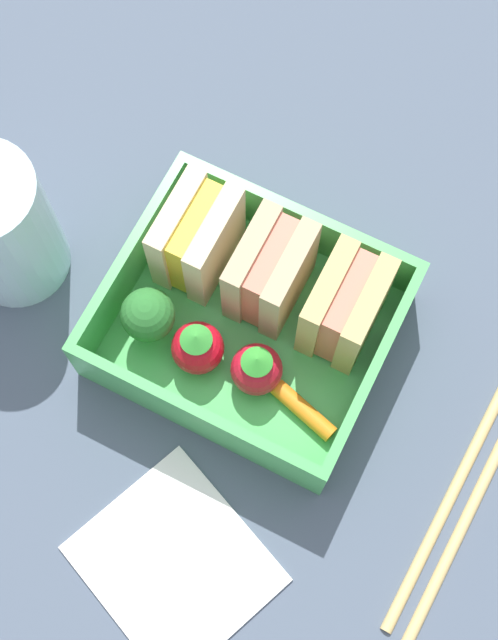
# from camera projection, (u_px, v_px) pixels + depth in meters

# --- Properties ---
(ground_plane) EXTENTS (1.20, 1.20, 0.02)m
(ground_plane) POSITION_uv_depth(u_px,v_px,m) (249.00, 339.00, 0.56)
(ground_plane) COLOR #485566
(bento_tray) EXTENTS (0.16, 0.14, 0.01)m
(bento_tray) POSITION_uv_depth(u_px,v_px,m) (249.00, 331.00, 0.55)
(bento_tray) COLOR #44AA53
(bento_tray) RESTS_ON ground_plane
(bento_rim) EXTENTS (0.16, 0.14, 0.04)m
(bento_rim) POSITION_uv_depth(u_px,v_px,m) (249.00, 317.00, 0.52)
(bento_rim) COLOR #44AA53
(bento_rim) RESTS_ON bento_tray
(sandwich_left) EXTENTS (0.04, 0.06, 0.06)m
(sandwich_left) POSITION_uv_depth(u_px,v_px,m) (197.00, 238.00, 0.53)
(sandwich_left) COLOR beige
(sandwich_left) RESTS_ON bento_tray
(sandwich_center_left) EXTENTS (0.04, 0.06, 0.06)m
(sandwich_center_left) POSITION_uv_depth(u_px,v_px,m) (270.00, 272.00, 0.52)
(sandwich_center_left) COLOR tan
(sandwich_center_left) RESTS_ON bento_tray
(sandwich_center) EXTENTS (0.04, 0.06, 0.06)m
(sandwich_center) POSITION_uv_depth(u_px,v_px,m) (345.00, 307.00, 0.52)
(sandwich_center) COLOR tan
(sandwich_center) RESTS_ON bento_tray
(broccoli_floret) EXTENTS (0.03, 0.03, 0.04)m
(broccoli_floret) POSITION_uv_depth(u_px,v_px,m) (148.00, 315.00, 0.52)
(broccoli_floret) COLOR #92BA5D
(broccoli_floret) RESTS_ON bento_tray
(strawberry_left) EXTENTS (0.03, 0.03, 0.04)m
(strawberry_left) POSITION_uv_depth(u_px,v_px,m) (198.00, 347.00, 0.52)
(strawberry_left) COLOR red
(strawberry_left) RESTS_ON bento_tray
(strawberry_far_left) EXTENTS (0.03, 0.03, 0.04)m
(strawberry_far_left) POSITION_uv_depth(u_px,v_px,m) (257.00, 369.00, 0.52)
(strawberry_far_left) COLOR red
(strawberry_far_left) RESTS_ON bento_tray
(carrot_stick_far_left) EXTENTS (0.04, 0.02, 0.01)m
(carrot_stick_far_left) POSITION_uv_depth(u_px,v_px,m) (304.00, 411.00, 0.52)
(carrot_stick_far_left) COLOR orange
(carrot_stick_far_left) RESTS_ON bento_tray
(chopstick_pair) EXTENTS (0.03, 0.22, 0.01)m
(chopstick_pair) POSITION_uv_depth(u_px,v_px,m) (480.00, 466.00, 0.52)
(chopstick_pair) COLOR tan
(chopstick_pair) RESTS_ON ground_plane
(drinking_glass) EXTENTS (0.07, 0.07, 0.10)m
(drinking_glass) POSITION_uv_depth(u_px,v_px,m) (0.00, 227.00, 0.52)
(drinking_glass) COLOR silver
(drinking_glass) RESTS_ON ground_plane
(folded_napkin) EXTENTS (0.13, 0.12, 0.00)m
(folded_napkin) POSITION_uv_depth(u_px,v_px,m) (175.00, 563.00, 0.51)
(folded_napkin) COLOR white
(folded_napkin) RESTS_ON ground_plane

